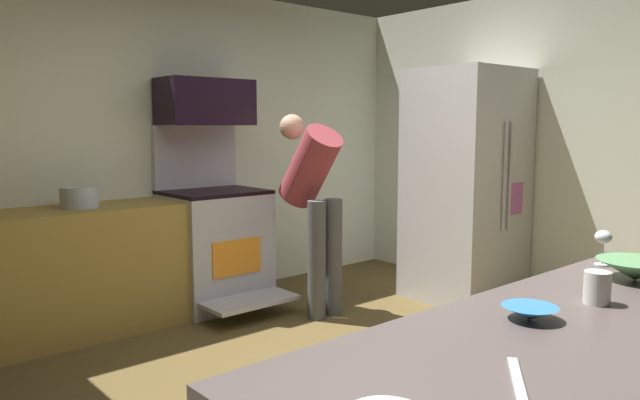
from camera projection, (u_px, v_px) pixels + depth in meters
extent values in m
cube|color=brown|center=(360.00, 394.00, 3.33)|extent=(5.20, 4.80, 0.02)
cube|color=silver|center=(160.00, 146.00, 4.92)|extent=(5.20, 0.12, 2.60)
cube|color=silver|center=(586.00, 147.00, 4.82)|extent=(0.12, 4.80, 2.60)
cube|color=olive|center=(68.00, 273.00, 4.17)|extent=(2.40, 0.60, 0.90)
cube|color=#B2B3BD|center=(215.00, 250.00, 4.92)|extent=(0.76, 0.64, 0.92)
cube|color=black|center=(214.00, 192.00, 4.86)|extent=(0.76, 0.64, 0.03)
cube|color=#B2B3BD|center=(195.00, 157.00, 5.04)|extent=(0.76, 0.06, 0.52)
cube|color=orange|center=(237.00, 257.00, 4.67)|extent=(0.44, 0.01, 0.28)
cube|color=#B2B3BD|center=(250.00, 301.00, 4.58)|extent=(0.72, 0.36, 0.03)
cube|color=black|center=(206.00, 102.00, 4.84)|extent=(0.74, 0.38, 0.37)
cube|color=beige|center=(466.00, 185.00, 5.11)|extent=(0.87, 0.77, 1.94)
cylinder|color=beige|center=(505.00, 177.00, 4.78)|extent=(0.02, 0.02, 0.87)
cylinder|color=beige|center=(510.00, 176.00, 4.83)|extent=(0.02, 0.02, 0.87)
cube|color=#B859A6|center=(516.00, 199.00, 4.94)|extent=(0.20, 0.01, 0.26)
cylinder|color=#4C4C4C|center=(317.00, 260.00, 4.55)|extent=(0.14, 0.14, 0.91)
cylinder|color=#4C4C4C|center=(333.00, 257.00, 4.66)|extent=(0.14, 0.14, 0.91)
cylinder|color=#993840|center=(310.00, 166.00, 4.65)|extent=(0.30, 0.59, 0.66)
sphere|color=tan|center=(292.00, 127.00, 4.78)|extent=(0.20, 0.20, 0.20)
cone|color=#5A945A|center=(636.00, 270.00, 2.22)|extent=(0.28, 0.28, 0.07)
cone|color=#3075B9|center=(530.00, 313.00, 1.77)|extent=(0.16, 0.16, 0.04)
cylinder|color=silver|center=(602.00, 265.00, 2.46)|extent=(0.06, 0.06, 0.01)
cylinder|color=silver|center=(602.00, 254.00, 2.45)|extent=(0.01, 0.01, 0.08)
ellipsoid|color=silver|center=(603.00, 237.00, 2.45)|extent=(0.07, 0.07, 0.06)
cylinder|color=silver|center=(597.00, 288.00, 1.92)|extent=(0.08, 0.08, 0.11)
cube|color=#B7BABF|center=(518.00, 384.00, 1.32)|extent=(0.25, 0.19, 0.01)
cylinder|color=#AEBBC4|center=(79.00, 197.00, 4.17)|extent=(0.26, 0.26, 0.15)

